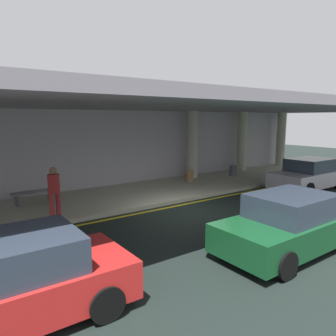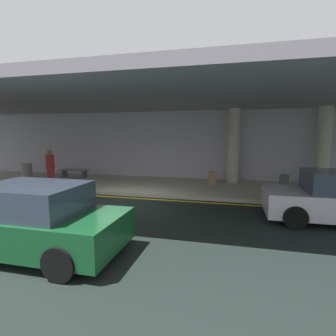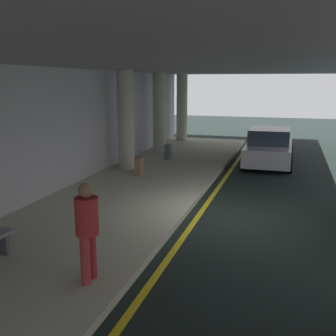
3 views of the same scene
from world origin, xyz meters
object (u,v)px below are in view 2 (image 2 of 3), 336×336
(traveler_with_luggage, at_px, (50,165))
(bench_metal, at_px, (74,172))
(suitcase_upright_primary, at_px, (284,181))
(trash_bin_steel, at_px, (27,171))
(support_column_far_left, at_px, (233,146))
(car_dark_green, at_px, (31,220))
(support_column_left_mid, at_px, (323,147))
(suitcase_upright_secondary, at_px, (212,178))

(traveler_with_luggage, height_order, bench_metal, traveler_with_luggage)
(suitcase_upright_primary, height_order, trash_bin_steel, suitcase_upright_primary)
(bench_metal, bearing_deg, support_column_far_left, 4.63)
(traveler_with_luggage, xyz_separation_m, bench_metal, (-0.18, 2.15, -0.61))
(suitcase_upright_primary, relative_size, bench_metal, 0.56)
(suitcase_upright_primary, bearing_deg, car_dark_green, -116.31)
(support_column_far_left, bearing_deg, bench_metal, -175.37)
(support_column_far_left, distance_m, car_dark_green, 9.86)
(traveler_with_luggage, distance_m, suitcase_upright_primary, 10.78)
(car_dark_green, distance_m, bench_metal, 9.25)
(support_column_left_mid, height_order, bench_metal, support_column_left_mid)
(support_column_left_mid, height_order, car_dark_green, support_column_left_mid)
(support_column_left_mid, relative_size, suitcase_upright_secondary, 4.06)
(support_column_left_mid, relative_size, traveler_with_luggage, 2.17)
(support_column_left_mid, height_order, trash_bin_steel, support_column_left_mid)
(support_column_left_mid, xyz_separation_m, car_dark_green, (-8.17, -8.85, -1.26))
(suitcase_upright_secondary, bearing_deg, traveler_with_luggage, -160.64)
(traveler_with_luggage, height_order, suitcase_upright_primary, traveler_with_luggage)
(suitcase_upright_secondary, relative_size, bench_metal, 0.56)
(bench_metal, relative_size, trash_bin_steel, 1.88)
(support_column_left_mid, distance_m, suitcase_upright_primary, 2.51)
(suitcase_upright_primary, distance_m, bench_metal, 10.77)
(support_column_far_left, height_order, suitcase_upright_secondary, support_column_far_left)
(support_column_far_left, height_order, car_dark_green, support_column_far_left)
(traveler_with_luggage, height_order, suitcase_upright_secondary, traveler_with_luggage)
(traveler_with_luggage, relative_size, bench_metal, 1.05)
(bench_metal, bearing_deg, suitcase_upright_secondary, -1.31)
(bench_metal, distance_m, trash_bin_steel, 2.49)
(bench_metal, height_order, trash_bin_steel, trash_bin_steel)
(car_dark_green, relative_size, suitcase_upright_secondary, 4.56)
(traveler_with_luggage, xyz_separation_m, suitcase_upright_primary, (10.59, 1.88, -0.65))
(suitcase_upright_secondary, xyz_separation_m, bench_metal, (-7.60, 0.17, 0.04))
(car_dark_green, xyz_separation_m, bench_metal, (-4.35, 8.16, -0.21))
(support_column_far_left, xyz_separation_m, support_column_left_mid, (4.00, 0.00, 0.00))
(support_column_far_left, relative_size, suitcase_upright_primary, 4.06)
(bench_metal, bearing_deg, car_dark_green, -61.92)
(car_dark_green, xyz_separation_m, traveler_with_luggage, (-4.17, 6.01, 0.40))
(support_column_left_mid, relative_size, suitcase_upright_primary, 4.06)
(car_dark_green, height_order, bench_metal, car_dark_green)
(suitcase_upright_primary, xyz_separation_m, suitcase_upright_secondary, (-3.16, 0.10, 0.00))
(support_column_left_mid, distance_m, bench_metal, 12.63)
(traveler_with_luggage, bearing_deg, support_column_far_left, -152.56)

